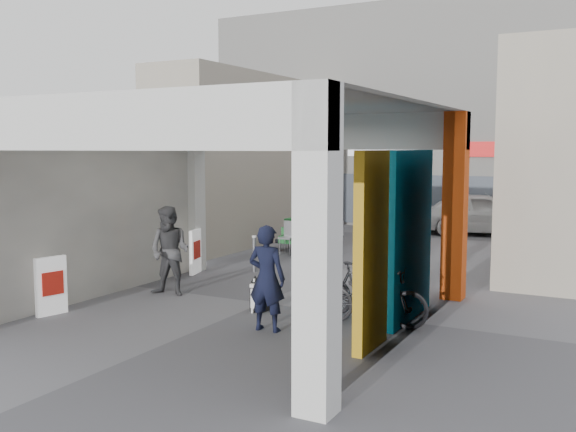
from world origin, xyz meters
The scene contains 21 objects.
ground centered at (0.00, 0.00, 0.00)m, with size 90.00×90.00×0.00m, color slate.
arcade_canopy centered at (0.54, -0.82, 2.30)m, with size 6.40×6.45×6.40m.
far_building centered at (0.00, 13.99, 3.99)m, with size 18.00×4.08×8.00m.
plaza_bldg_left centered at (-4.50, 7.50, 2.50)m, with size 2.00×9.00×5.00m, color #AAA08D.
plaza_bldg_right centered at (4.50, 7.50, 2.50)m, with size 2.00×9.00×5.00m, color #AAA08D.
bollard_left centered at (-1.67, 2.50, 0.41)m, with size 0.09×0.09×0.82m, color gray.
bollard_center centered at (0.07, 2.23, 0.49)m, with size 0.09×0.09×0.99m, color gray.
bollard_right centered at (1.72, 2.37, 0.42)m, with size 0.09×0.09×0.85m, color gray.
advert_board_near centered at (-2.75, -2.41, 0.51)m, with size 0.21×0.55×1.00m.
advert_board_far centered at (-2.75, 1.71, 0.51)m, with size 0.22×0.55×1.00m.
cafe_set centered at (-1.69, 5.51, 0.31)m, with size 1.46×1.18×0.88m.
produce_stand centered at (-2.02, 5.66, 0.35)m, with size 1.33×0.72×0.88m.
crate_stack centered at (0.83, 7.00, 0.28)m, with size 0.50×0.42×0.56m.
border_collie centered at (0.26, -0.59, 0.26)m, with size 0.24×0.47×0.65m.
man_with_dog centered at (0.96, -1.51, 0.83)m, with size 0.60×0.40×1.66m, color black.
man_back_turned centered at (-1.89, -0.28, 0.86)m, with size 0.84×0.65×1.72m, color #444447.
man_elderly centered at (1.98, 1.21, 0.86)m, with size 0.84×0.55×1.71m, color #536BA1.
man_crates centered at (-0.64, 7.74, 0.98)m, with size 1.15×0.48×1.97m, color black.
bicycle_front centered at (2.30, -0.49, 0.48)m, with size 0.63×1.82×0.96m, color black.
bicycle_rear centered at (2.00, -0.23, 0.47)m, with size 0.44×1.57×0.94m, color black.
white_van centered at (1.64, 11.50, 0.71)m, with size 1.67×4.14×1.41m, color white.
Camera 1 is at (5.82, -9.97, 2.82)m, focal length 40.00 mm.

